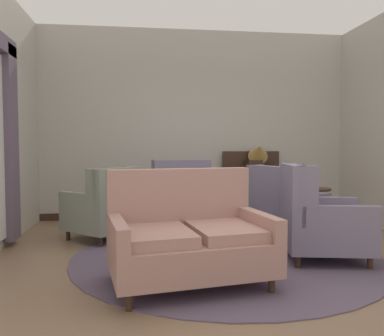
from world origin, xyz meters
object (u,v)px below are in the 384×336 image
sideboard (253,190)px  porcelain_vase (215,200)px  side_table (315,207)px  gramophone (258,154)px  armchair_near_sideboard (283,208)px  coffee_table (211,221)px  settee (189,239)px  armchair_foreground_right (178,201)px  armchair_near_window (105,208)px  armchair_far_left (318,221)px

sideboard → porcelain_vase: bearing=-117.3°
side_table → gramophone: 1.48m
armchair_near_sideboard → porcelain_vase: bearing=91.6°
armchair_near_sideboard → gramophone: bearing=-28.3°
sideboard → gramophone: size_ratio=2.25×
sideboard → gramophone: (0.05, -0.09, 0.62)m
coffee_table → settee: (-0.38, -0.98, 0.04)m
porcelain_vase → settee: 1.13m
armchair_foreground_right → armchair_near_sideboard: bearing=145.9°
settee → sideboard: size_ratio=1.33×
armchair_near_window → sideboard: size_ratio=0.93×
porcelain_vase → sideboard: sideboard is taller
porcelain_vase → armchair_near_sideboard: 1.19m
armchair_near_sideboard → armchair_foreground_right: 1.53m
coffee_table → armchair_near_window: size_ratio=0.76×
settee → gramophone: gramophone is taller
coffee_table → armchair_far_left: size_ratio=0.78×
armchair_near_window → armchair_far_left: size_ratio=1.02×
settee → armchair_foreground_right: armchair_foreground_right is taller
armchair_near_window → armchair_foreground_right: armchair_foreground_right is taller
porcelain_vase → armchair_foreground_right: (-0.33, 1.21, -0.19)m
settee → armchair_near_window: settee is taller
porcelain_vase → settee: bearing=-113.3°
sideboard → armchair_near_sideboard: bearing=-90.1°
armchair_near_window → porcelain_vase: bearing=102.9°
armchair_far_left → settee: bearing=120.4°
porcelain_vase → side_table: porcelain_vase is taller
coffee_table → porcelain_vase: 0.26m
porcelain_vase → side_table: bearing=25.1°
armchair_near_window → gramophone: size_ratio=2.10×
sideboard → gramophone: gramophone is taller
coffee_table → gramophone: (1.15, 1.97, 0.75)m
coffee_table → sideboard: 2.35m
porcelain_vase → armchair_far_left: size_ratio=0.34×
armchair_near_sideboard → gramophone: size_ratio=2.14×
coffee_table → armchair_foreground_right: 1.28m
armchair_near_window → side_table: 2.94m
settee → armchair_foreground_right: 2.23m
porcelain_vase → armchair_near_sideboard: (1.04, 0.55, -0.20)m
armchair_near_sideboard → armchair_foreground_right: size_ratio=1.04×
side_table → sideboard: sideboard is taller
sideboard → settee: bearing=-116.0°
armchair_foreground_right → side_table: (1.91, -0.47, -0.05)m
armchair_far_left → sideboard: size_ratio=0.91×
porcelain_vase → armchair_far_left: 1.17m
settee → armchair_far_left: armchair_far_left is taller
coffee_table → porcelain_vase: (0.06, 0.04, 0.25)m
armchair_far_left → sideboard: sideboard is taller
gramophone → settee: bearing=-117.4°
coffee_table → armchair_foreground_right: size_ratio=0.78×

